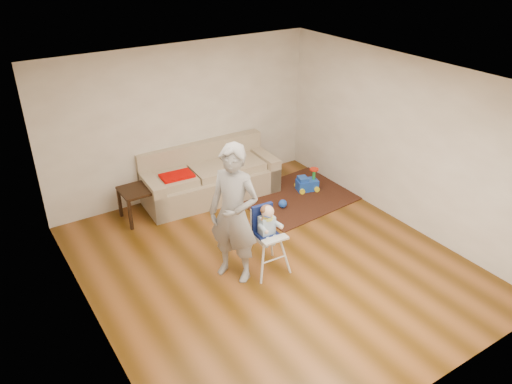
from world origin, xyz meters
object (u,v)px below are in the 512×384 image
sofa (210,173)px  side_table (139,204)px  high_chair (267,239)px  adult (234,214)px  toy_ball (283,204)px  ride_on_toy (307,180)px

sofa → side_table: size_ratio=4.41×
sofa → high_chair: 2.41m
sofa → adult: adult is taller
side_table → high_chair: bearing=-66.9°
toy_ball → adult: size_ratio=0.08×
ride_on_toy → toy_ball: bearing=-142.9°
high_chair → adult: (-0.45, 0.13, 0.48)m
ride_on_toy → high_chair: (-1.99, -1.61, 0.28)m
sofa → adult: (-0.82, -2.25, 0.52)m
ride_on_toy → adult: (-2.43, -1.47, 0.76)m
ride_on_toy → toy_ball: 0.84m
adult → ride_on_toy: bearing=90.3°
sofa → high_chair: size_ratio=2.34×
ride_on_toy → high_chair: 2.57m
ride_on_toy → sofa: bearing=170.1°
side_table → toy_ball: 2.44m
side_table → high_chair: 2.54m
sofa → adult: bearing=-106.5°
toy_ball → high_chair: bearing=-133.0°
toy_ball → side_table: bearing=155.1°
ride_on_toy → high_chair: bearing=-125.2°
side_table → high_chair: (0.99, -2.33, 0.23)m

